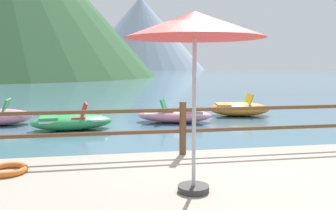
{
  "coord_description": "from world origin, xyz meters",
  "views": [
    {
      "loc": [
        -1.37,
        -4.5,
        2.0
      ],
      "look_at": [
        0.36,
        5.0,
        0.9
      ],
      "focal_mm": 37.71,
      "sensor_mm": 36.0,
      "label": 1
    }
  ],
  "objects": [
    {
      "name": "pedal_boat_3",
      "position": [
        1.06,
        7.51,
        0.25
      ],
      "size": [
        2.82,
        1.88,
        0.83
      ],
      "color": "pink",
      "rests_on": "ground"
    },
    {
      "name": "life_ring",
      "position": [
        -2.82,
        0.95,
        0.45
      ],
      "size": [
        0.61,
        0.61,
        0.09
      ],
      "primitive_type": "torus",
      "color": "orange",
      "rests_on": "promenade_dock"
    },
    {
      "name": "pedal_boat_2",
      "position": [
        3.88,
        8.62,
        0.28
      ],
      "size": [
        2.57,
        1.76,
        0.87
      ],
      "color": "orange",
      "rests_on": "ground"
    },
    {
      "name": "dock_railing",
      "position": [
        0.0,
        1.55,
        0.99
      ],
      "size": [
        23.92,
        0.12,
        0.95
      ],
      "color": "brown",
      "rests_on": "promenade_dock"
    },
    {
      "name": "distant_peak",
      "position": [
        13.92,
        142.88,
        14.86
      ],
      "size": [
        53.16,
        53.16,
        29.73
      ],
      "primitive_type": "cone",
      "color": "#93A3B7",
      "rests_on": "ground"
    },
    {
      "name": "ground_plane",
      "position": [
        0.0,
        40.0,
        0.0
      ],
      "size": [
        200.0,
        200.0,
        0.0
      ],
      "primitive_type": "plane",
      "color": "#477084"
    },
    {
      "name": "beach_umbrella",
      "position": [
        -0.28,
        -0.31,
        2.45
      ],
      "size": [
        1.7,
        1.7,
        2.24
      ],
      "color": "#B2B2B7",
      "rests_on": "promenade_dock"
    },
    {
      "name": "pedal_boat_4",
      "position": [
        -2.38,
        6.65,
        0.25
      ],
      "size": [
        2.55,
        1.4,
        0.83
      ],
      "color": "green",
      "rests_on": "ground"
    }
  ]
}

